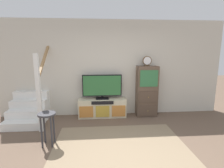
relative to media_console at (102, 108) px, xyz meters
name	(u,v)px	position (x,y,z in m)	size (l,w,h in m)	color
ground_plane	(124,165)	(0.30, -2.19, -0.26)	(20.00, 20.00, 0.00)	brown
back_wall	(112,68)	(0.30, 0.27, 1.09)	(6.40, 0.12, 2.70)	beige
area_rug	(120,146)	(0.30, -1.59, -0.25)	(2.60, 1.80, 0.01)	#847056
media_console	(102,108)	(0.00, 0.00, 0.00)	(1.33, 0.38, 0.52)	beige
television	(102,86)	(0.00, 0.02, 0.63)	(1.09, 0.22, 0.69)	black
side_cabinet	(147,91)	(1.27, 0.01, 0.46)	(0.58, 0.38, 1.44)	brown
desk_clock	(147,61)	(1.24, 0.00, 1.31)	(0.25, 0.08, 0.27)	#4C3823
staircase	(32,106)	(-1.94, 0.01, 0.11)	(1.00, 1.36, 2.20)	white
bar_stool_near	(47,121)	(-1.11, -1.44, 0.24)	(0.34, 0.34, 0.67)	#333338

